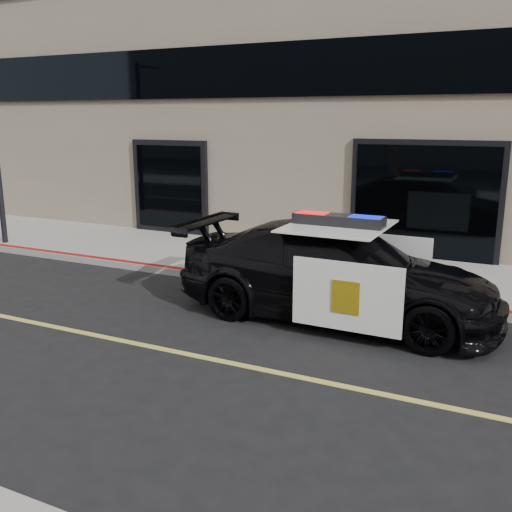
% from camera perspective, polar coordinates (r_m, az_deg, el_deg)
% --- Properties ---
extents(ground, '(120.00, 120.00, 0.00)m').
position_cam_1_polar(ground, '(7.44, 14.32, -13.63)').
color(ground, black).
rests_on(ground, ground).
extents(sidewalk_n, '(60.00, 3.50, 0.15)m').
position_cam_1_polar(sidewalk_n, '(12.29, 19.30, -2.60)').
color(sidewalk_n, gray).
rests_on(sidewalk_n, ground).
extents(building_n, '(60.00, 7.00, 12.00)m').
position_cam_1_polar(building_n, '(17.28, 23.17, 21.46)').
color(building_n, '#756856').
rests_on(building_n, ground).
extents(police_car, '(2.57, 5.53, 1.80)m').
position_cam_1_polar(police_car, '(9.77, 8.09, -1.60)').
color(police_car, black).
rests_on(police_car, ground).
extents(fire_hydrant, '(0.33, 0.45, 0.72)m').
position_cam_1_polar(fire_hydrant, '(12.31, -2.09, 0.20)').
color(fire_hydrant, beige).
rests_on(fire_hydrant, sidewalk_n).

